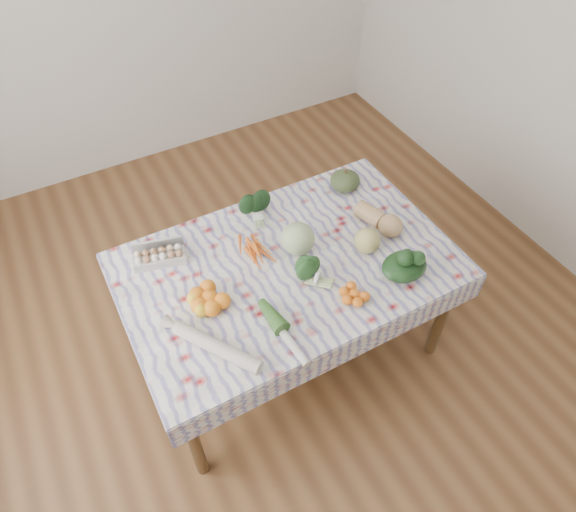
% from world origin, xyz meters
% --- Properties ---
extents(ground, '(4.50, 4.50, 0.00)m').
position_xyz_m(ground, '(0.00, 0.00, 0.00)').
color(ground, brown).
rests_on(ground, ground).
extents(dining_table, '(1.60, 1.00, 0.75)m').
position_xyz_m(dining_table, '(0.00, 0.00, 0.68)').
color(dining_table, brown).
rests_on(dining_table, ground).
extents(tablecloth, '(1.66, 1.06, 0.01)m').
position_xyz_m(tablecloth, '(0.00, 0.00, 0.76)').
color(tablecloth, white).
rests_on(tablecloth, dining_table).
extents(egg_carton, '(0.28, 0.16, 0.07)m').
position_xyz_m(egg_carton, '(-0.56, 0.32, 0.80)').
color(egg_carton, '#B5B6B0').
rests_on(egg_carton, tablecloth).
extents(carrot_bunch, '(0.22, 0.21, 0.04)m').
position_xyz_m(carrot_bunch, '(-0.12, 0.15, 0.78)').
color(carrot_bunch, orange).
rests_on(carrot_bunch, tablecloth).
extents(kale_bunch, '(0.19, 0.18, 0.14)m').
position_xyz_m(kale_bunch, '(0.02, 0.39, 0.83)').
color(kale_bunch, '#153215').
rests_on(kale_bunch, tablecloth).
extents(kabocha_squash, '(0.18, 0.18, 0.11)m').
position_xyz_m(kabocha_squash, '(0.57, 0.36, 0.82)').
color(kabocha_squash, '#3D4E29').
rests_on(kabocha_squash, tablecloth).
extents(cabbage, '(0.23, 0.23, 0.17)m').
position_xyz_m(cabbage, '(0.09, 0.06, 0.85)').
color(cabbage, '#A2BE82').
rests_on(cabbage, tablecloth).
extents(butternut_squash, '(0.20, 0.30, 0.13)m').
position_xyz_m(butternut_squash, '(0.55, 0.00, 0.82)').
color(butternut_squash, tan).
rests_on(butternut_squash, tablecloth).
extents(orange_cluster, '(0.31, 0.31, 0.08)m').
position_xyz_m(orange_cluster, '(-0.44, -0.04, 0.80)').
color(orange_cluster, orange).
rests_on(orange_cluster, tablecloth).
extents(broccoli, '(0.24, 0.24, 0.12)m').
position_xyz_m(broccoli, '(0.03, -0.14, 0.82)').
color(broccoli, '#235221').
rests_on(broccoli, tablecloth).
extents(mandarin_cluster, '(0.21, 0.21, 0.05)m').
position_xyz_m(mandarin_cluster, '(0.18, -0.33, 0.79)').
color(mandarin_cluster, orange).
rests_on(mandarin_cluster, tablecloth).
extents(grapefruit, '(0.17, 0.17, 0.13)m').
position_xyz_m(grapefruit, '(0.40, -0.11, 0.83)').
color(grapefruit, tan).
rests_on(grapefruit, tablecloth).
extents(spinach_bag, '(0.28, 0.25, 0.10)m').
position_xyz_m(spinach_bag, '(0.47, -0.33, 0.81)').
color(spinach_bag, black).
rests_on(spinach_bag, tablecloth).
extents(daikon, '(0.30, 0.42, 0.07)m').
position_xyz_m(daikon, '(-0.51, -0.30, 0.79)').
color(daikon, beige).
rests_on(daikon, tablecloth).
extents(leek, '(0.07, 0.37, 0.04)m').
position_xyz_m(leek, '(-0.22, -0.37, 0.78)').
color(leek, beige).
rests_on(leek, tablecloth).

